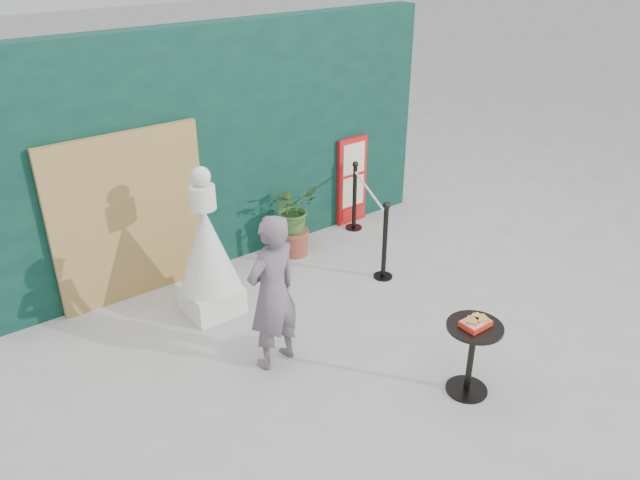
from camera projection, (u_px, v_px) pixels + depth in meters
The scene contains 10 objects.
ground at pixel (392, 373), 6.21m from camera, with size 60.00×60.00×0.00m, color #ADAAA5.
back_wall at pixel (226, 147), 7.76m from camera, with size 6.00×0.30×3.00m, color black.
bamboo_fence at pixel (130, 218), 7.09m from camera, with size 1.80×0.08×2.00m, color tan.
woman at pixel (273, 293), 6.01m from camera, with size 0.60×0.39×1.64m, color #685963.
menu_board at pixel (352, 181), 9.03m from camera, with size 0.50×0.07×1.30m.
statue at pixel (208, 255), 6.89m from camera, with size 0.69×0.69×1.76m.
cafe_table at pixel (472, 348), 5.76m from camera, with size 0.52×0.52×0.75m.
food_basket at pixel (476, 322), 5.63m from camera, with size 0.26×0.19×0.11m.
planter at pixel (294, 214), 8.17m from camera, with size 0.59×0.51×1.01m.
stanchion_barrier at pixel (368, 218), 8.27m from camera, with size 0.84×1.54×1.03m.
Camera 1 is at (-3.53, -3.49, 4.03)m, focal length 35.00 mm.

